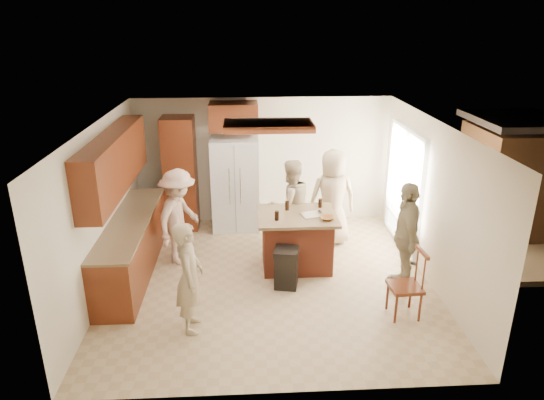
{
  "coord_description": "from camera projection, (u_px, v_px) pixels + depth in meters",
  "views": [
    {
      "loc": [
        -0.34,
        -6.77,
        3.91
      ],
      "look_at": [
        0.07,
        0.54,
        1.15
      ],
      "focal_mm": 32.0,
      "sensor_mm": 36.0,
      "label": 1
    }
  ],
  "objects": [
    {
      "name": "person_counter",
      "position": [
        179.0,
        217.0,
        8.01
      ],
      "size": [
        0.87,
        1.17,
        1.64
      ],
      "primitive_type": "imported",
      "rotation": [
        0.0,
        0.0,
        1.16
      ],
      "color": "tan",
      "rests_on": "ground"
    },
    {
      "name": "person_behind_right",
      "position": [
        332.0,
        198.0,
        8.7
      ],
      "size": [
        0.91,
        0.64,
        1.77
      ],
      "primitive_type": "imported",
      "rotation": [
        0.0,
        0.0,
        3.23
      ],
      "color": "tan",
      "rests_on": "ground"
    },
    {
      "name": "kitchen_island",
      "position": [
        296.0,
        240.0,
        8.0
      ],
      "size": [
        1.28,
        1.03,
        0.93
      ],
      "color": "#9B3F28",
      "rests_on": "ground"
    },
    {
      "name": "person_side_right",
      "position": [
        406.0,
        236.0,
        7.26
      ],
      "size": [
        0.65,
        1.06,
        1.69
      ],
      "primitive_type": "imported",
      "rotation": [
        0.0,
        0.0,
        -1.72
      ],
      "color": "tan",
      "rests_on": "ground"
    },
    {
      "name": "island_items",
      "position": [
        312.0,
        214.0,
        7.76
      ],
      "size": [
        0.94,
        0.69,
        0.15
      ],
      "color": "silver",
      "rests_on": "kitchen_island"
    },
    {
      "name": "back_wall_units",
      "position": [
        194.0,
        160.0,
        9.23
      ],
      "size": [
        1.8,
        0.6,
        2.45
      ],
      "color": "maroon",
      "rests_on": "ground"
    },
    {
      "name": "spindle_chair",
      "position": [
        406.0,
        286.0,
        6.65
      ],
      "size": [
        0.45,
        0.45,
        0.99
      ],
      "color": "maroon",
      "rests_on": "ground"
    },
    {
      "name": "trash_bin",
      "position": [
        286.0,
        267.0,
        7.43
      ],
      "size": [
        0.43,
        0.43,
        0.63
      ],
      "color": "black",
      "rests_on": "ground"
    },
    {
      "name": "person_behind_left",
      "position": [
        290.0,
        205.0,
        8.5
      ],
      "size": [
        0.93,
        0.78,
        1.65
      ],
      "primitive_type": "imported",
      "rotation": [
        0.0,
        0.0,
        3.56
      ],
      "color": "tan",
      "rests_on": "ground"
    },
    {
      "name": "room_shell",
      "position": [
        495.0,
        189.0,
        9.19
      ],
      "size": [
        8.0,
        5.2,
        5.0
      ],
      "color": "tan",
      "rests_on": "ground"
    },
    {
      "name": "refrigerator",
      "position": [
        235.0,
        184.0,
        9.36
      ],
      "size": [
        0.9,
        0.76,
        1.8
      ],
      "color": "white",
      "rests_on": "ground"
    },
    {
      "name": "left_cabinetry",
      "position": [
        126.0,
        218.0,
        7.64
      ],
      "size": [
        0.64,
        3.0,
        2.3
      ],
      "color": "maroon",
      "rests_on": "ground"
    },
    {
      "name": "person_front_left",
      "position": [
        189.0,
        278.0,
        6.25
      ],
      "size": [
        0.43,
        0.57,
        1.53
      ],
      "primitive_type": "imported",
      "rotation": [
        0.0,
        0.0,
        1.6
      ],
      "color": "tan",
      "rests_on": "ground"
    }
  ]
}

